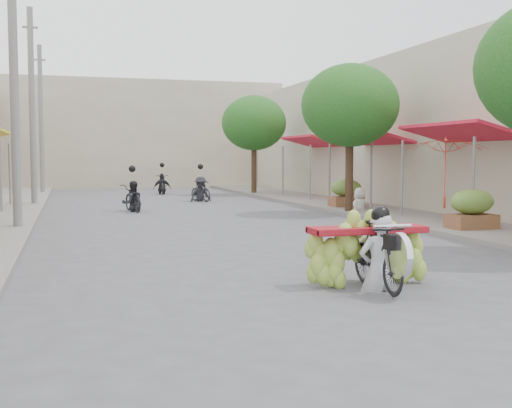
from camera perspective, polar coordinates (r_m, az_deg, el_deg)
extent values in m
plane|color=#525156|center=(8.01, 14.83, -10.51)|extent=(120.00, 120.00, 0.00)
cube|color=gray|center=(24.36, 10.69, -0.47)|extent=(4.00, 60.00, 0.12)
cylinder|color=slate|center=(23.94, -21.74, 2.14)|extent=(0.08, 0.08, 2.55)
cylinder|color=slate|center=(27.52, -21.04, 2.39)|extent=(0.08, 0.08, 2.55)
cube|color=#B3AD95|center=(26.14, 21.67, 6.07)|extent=(8.00, 40.00, 6.00)
cube|color=red|center=(20.03, 17.65, 6.11)|extent=(1.77, 4.20, 0.53)
cylinder|color=slate|center=(18.01, 18.76, 1.63)|extent=(0.08, 0.08, 2.55)
cylinder|color=slate|center=(21.23, 12.85, 2.10)|extent=(0.08, 0.08, 2.55)
cube|color=red|center=(25.23, 9.99, 5.81)|extent=(1.77, 4.20, 0.53)
cylinder|color=slate|center=(23.17, 10.20, 2.31)|extent=(0.08, 0.08, 2.55)
cylinder|color=slate|center=(26.62, 6.55, 2.59)|extent=(0.08, 0.08, 2.55)
cube|color=red|center=(30.73, 5.00, 5.57)|extent=(1.77, 4.20, 0.53)
cylinder|color=slate|center=(28.66, 4.84, 2.72)|extent=(0.08, 0.08, 2.55)
cylinder|color=slate|center=(32.23, 2.40, 2.89)|extent=(0.08, 0.08, 2.55)
cube|color=#B3A88D|center=(44.83, -11.20, 6.03)|extent=(20.00, 6.00, 7.00)
cylinder|color=slate|center=(18.78, -20.71, 10.01)|extent=(0.24, 0.24, 8.00)
cylinder|color=slate|center=(27.73, -19.29, 8.08)|extent=(0.24, 0.24, 8.00)
cube|color=slate|center=(28.14, -19.45, 14.59)|extent=(0.60, 0.08, 0.08)
cylinder|color=slate|center=(36.70, -18.57, 7.09)|extent=(0.24, 0.24, 8.00)
cube|color=slate|center=(37.01, -18.68, 12.05)|extent=(0.60, 0.08, 0.08)
cylinder|color=#3A2719|center=(22.68, 8.29, 3.12)|extent=(0.28, 0.28, 3.20)
ellipsoid|color=#225B1B|center=(22.75, 8.35, 8.66)|extent=(3.40, 3.40, 2.90)
cylinder|color=#3A2719|center=(33.96, -0.18, 3.51)|extent=(0.28, 0.28, 3.20)
ellipsoid|color=#225B1B|center=(34.01, -0.18, 7.22)|extent=(3.40, 3.40, 2.90)
cube|color=brown|center=(17.93, 18.61, -1.28)|extent=(1.20, 0.80, 0.50)
ellipsoid|color=olive|center=(17.88, 18.65, 0.57)|extent=(1.20, 0.88, 0.66)
cube|color=brown|center=(24.89, 8.02, 0.38)|extent=(1.20, 0.80, 0.50)
ellipsoid|color=olive|center=(24.85, 8.03, 1.71)|extent=(1.20, 0.88, 0.66)
imported|color=black|center=(9.93, 10.74, -4.54)|extent=(0.57, 1.79, 1.04)
cylinder|color=silver|center=(9.35, 12.57, -4.49)|extent=(0.10, 0.66, 0.66)
cube|color=black|center=(9.41, 12.29, -3.32)|extent=(0.28, 0.22, 0.22)
cylinder|color=silver|center=(9.47, 12.02, -1.93)|extent=(0.60, 0.05, 0.05)
cube|color=maroon|center=(10.19, 9.87, -2.26)|extent=(1.86, 0.55, 0.10)
imported|color=silver|center=(9.81, 10.93, -0.78)|extent=(0.63, 0.47, 1.76)
sphere|color=black|center=(9.74, 11.08, 4.18)|extent=(0.28, 0.28, 0.28)
imported|color=red|center=(18.18, 16.60, 5.84)|extent=(2.53, 2.53, 1.98)
imported|color=white|center=(23.85, 9.22, 1.44)|extent=(0.88, 0.77, 1.53)
imported|color=black|center=(24.05, -10.92, 0.51)|extent=(0.96, 1.85, 0.99)
imported|color=#212228|center=(24.02, -10.94, 2.01)|extent=(0.87, 0.62, 1.65)
sphere|color=black|center=(24.00, -10.96, 3.09)|extent=(0.26, 0.26, 0.26)
imported|color=black|center=(29.08, -4.95, 1.15)|extent=(1.00, 1.65, 0.94)
imported|color=#212228|center=(29.05, -4.96, 2.44)|extent=(1.18, 0.89, 1.65)
sphere|color=black|center=(29.04, -4.97, 3.34)|extent=(0.26, 0.26, 0.26)
imported|color=black|center=(34.93, -8.34, 1.69)|extent=(0.91, 1.88, 1.01)
imported|color=#212228|center=(34.91, -8.35, 2.71)|extent=(1.03, 0.67, 1.65)
sphere|color=black|center=(34.90, -8.35, 3.45)|extent=(0.26, 0.26, 0.26)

